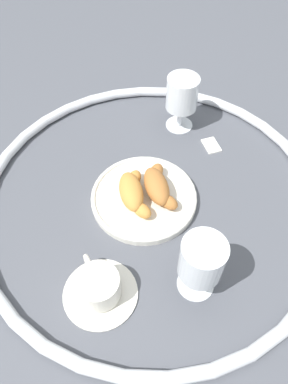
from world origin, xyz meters
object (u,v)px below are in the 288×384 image
at_px(juice_glass_right, 182,95).
at_px(sugar_packet, 211,145).
at_px(coffee_cup_near, 99,288).
at_px(juice_glass_left, 202,261).
at_px(croissant_large, 133,193).
at_px(croissant_small, 158,186).
at_px(pastry_plate, 144,198).

relative_size(juice_glass_right, sugar_packet, 2.80).
bearing_deg(coffee_cup_near, juice_glass_left, 80.89).
bearing_deg(croissant_large, croissant_small, 95.61).
height_order(pastry_plate, croissant_small, croissant_small).
xyz_separation_m(pastry_plate, juice_glass_left, (0.21, 0.04, 0.08)).
xyz_separation_m(croissant_small, juice_glass_left, (0.21, 0.01, 0.05)).
height_order(juice_glass_right, sugar_packet, juice_glass_right).
bearing_deg(sugar_packet, croissant_large, -64.99).
bearing_deg(croissant_small, croissant_large, -84.39).
distance_m(croissant_small, juice_glass_left, 0.22).
height_order(pastry_plate, sugar_packet, pastry_plate).
bearing_deg(coffee_cup_near, sugar_packet, 131.98).
distance_m(croissant_large, sugar_packet, 0.26).
bearing_deg(juice_glass_right, sugar_packet, 30.01).
distance_m(pastry_plate, juice_glass_right, 0.27).
xyz_separation_m(coffee_cup_near, juice_glass_right, (-0.39, 0.28, 0.07)).
xyz_separation_m(pastry_plate, croissant_large, (0.00, -0.02, 0.03)).
bearing_deg(coffee_cup_near, croissant_large, 149.29).
bearing_deg(pastry_plate, juice_glass_right, 144.41).
xyz_separation_m(pastry_plate, croissant_small, (-0.00, 0.03, 0.03)).
height_order(croissant_small, juice_glass_right, juice_glass_right).
distance_m(croissant_small, sugar_packet, 0.21).
distance_m(croissant_large, croissant_small, 0.06).
distance_m(pastry_plate, sugar_packet, 0.23).
bearing_deg(croissant_large, sugar_packet, 117.91).
height_order(pastry_plate, juice_glass_right, juice_glass_right).
height_order(coffee_cup_near, sugar_packet, coffee_cup_near).
relative_size(coffee_cup_near, juice_glass_right, 0.97).
bearing_deg(croissant_large, coffee_cup_near, -30.71).
bearing_deg(sugar_packet, juice_glass_right, -152.89).
bearing_deg(juice_glass_right, juice_glass_left, -14.31).
height_order(croissant_small, sugar_packet, croissant_small).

